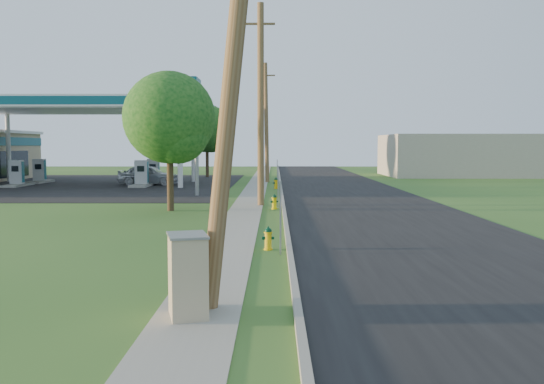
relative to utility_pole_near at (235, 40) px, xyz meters
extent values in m
plane|color=#27531E|center=(0.60, 1.00, -4.80)|extent=(140.00, 140.00, 0.00)
cube|color=black|center=(5.10, 11.00, -4.79)|extent=(8.00, 120.00, 0.02)
cube|color=gray|center=(1.10, 11.00, -4.73)|extent=(0.15, 120.00, 0.15)
cube|color=gray|center=(-0.65, 11.00, -4.79)|extent=(1.50, 120.00, 0.03)
cube|color=black|center=(-15.40, 33.00, -4.79)|extent=(26.00, 28.00, 0.02)
cylinder|color=brown|center=(0.00, 0.00, -0.05)|extent=(1.31, 0.32, 9.48)
cylinder|color=brown|center=(0.00, 18.00, 0.10)|extent=(0.32, 0.32, 9.80)
cube|color=brown|center=(0.00, 18.00, 4.00)|extent=(1.40, 0.10, 0.10)
cylinder|color=brown|center=(0.00, 36.00, -0.05)|extent=(0.49, 0.32, 9.50)
cube|color=brown|center=(0.00, 36.00, 3.70)|extent=(1.40, 0.10, 0.12)
cube|color=gray|center=(0.85, 5.20, -3.80)|extent=(0.05, 0.04, 2.00)
cube|color=gray|center=(0.85, 17.00, -3.80)|extent=(0.05, 0.04, 2.00)
cube|color=gray|center=(0.85, 29.20, -3.80)|extent=(0.05, 0.04, 2.00)
cylinder|color=silver|center=(-20.90, 36.30, -2.05)|extent=(0.36, 0.36, 5.50)
cylinder|color=silver|center=(-5.90, 29.70, -2.05)|extent=(0.36, 0.36, 5.50)
cylinder|color=silver|center=(-5.90, 36.30, -2.05)|extent=(0.36, 0.36, 5.50)
cube|color=silver|center=(-13.40, 33.00, 1.15)|extent=(18.00, 9.00, 0.90)
cube|color=#0B4F5F|center=(-13.40, 33.00, 1.15)|extent=(18.15, 9.15, 0.63)
cube|color=silver|center=(-13.40, 33.00, 0.83)|extent=(18.18, 9.18, 0.10)
cube|color=gray|center=(-17.90, 31.00, -4.71)|extent=(1.20, 3.20, 0.18)
cube|color=#9EA0A3|center=(-17.90, 31.00, -3.75)|extent=(0.90, 0.50, 1.70)
cube|color=#0B4F5F|center=(-17.90, 31.00, -3.75)|extent=(0.94, 0.40, 1.50)
cube|color=black|center=(-17.90, 30.73, -3.50)|extent=(0.50, 0.02, 0.40)
cube|color=gray|center=(-8.90, 31.00, -4.71)|extent=(1.20, 3.20, 0.18)
cube|color=#9EA0A3|center=(-8.90, 31.00, -3.75)|extent=(0.90, 0.50, 1.70)
cube|color=#0B4F5F|center=(-8.90, 31.00, -3.75)|extent=(0.94, 0.40, 1.50)
cube|color=black|center=(-8.90, 30.73, -3.50)|extent=(0.50, 0.02, 0.40)
cube|color=gray|center=(-17.90, 35.00, -4.71)|extent=(1.20, 3.20, 0.18)
cube|color=#9EA0A3|center=(-17.90, 35.00, -3.75)|extent=(0.90, 0.50, 1.70)
cube|color=#0B4F5F|center=(-17.90, 35.00, -3.75)|extent=(0.94, 0.40, 1.50)
cube|color=black|center=(-17.90, 34.73, -3.50)|extent=(0.50, 0.02, 0.40)
cube|color=gray|center=(-8.90, 35.00, -4.71)|extent=(1.20, 3.20, 0.18)
cube|color=#9EA0A3|center=(-8.90, 35.00, -3.75)|extent=(0.90, 0.50, 1.70)
cube|color=#0B4F5F|center=(-8.90, 35.00, -3.75)|extent=(0.94, 0.40, 1.50)
cube|color=black|center=(-8.90, 34.73, -3.50)|extent=(0.50, 0.02, 0.40)
cylinder|color=gray|center=(-3.90, 23.50, -2.30)|extent=(0.24, 0.24, 5.00)
cube|color=silver|center=(-3.90, 23.50, 1.00)|extent=(0.30, 2.00, 2.00)
cube|color=#0B4F5F|center=(-3.90, 23.50, 1.80)|extent=(0.34, 2.04, 0.50)
cube|color=#A09789|center=(18.60, 46.00, -2.80)|extent=(14.00, 10.00, 4.00)
cylinder|color=#332517|center=(-4.05, 15.75, -3.18)|extent=(0.30, 0.30, 3.24)
sphere|color=#0E4213|center=(-4.05, 15.75, -0.59)|extent=(4.15, 4.15, 4.15)
sphere|color=#0E4213|center=(-3.65, 15.45, -1.24)|extent=(2.85, 2.85, 2.85)
cylinder|color=#332517|center=(-5.65, 43.56, -3.06)|extent=(0.30, 0.30, 3.49)
sphere|color=#0E4213|center=(-5.65, 43.56, -0.27)|extent=(4.46, 4.46, 4.46)
sphere|color=#0E4213|center=(-5.25, 43.26, -0.97)|extent=(3.07, 3.07, 3.07)
cylinder|color=gold|center=(0.51, 5.91, -4.78)|extent=(0.25, 0.25, 0.05)
cylinder|color=gold|center=(0.51, 5.91, -4.53)|extent=(0.20, 0.20, 0.54)
cylinder|color=gold|center=(0.51, 5.91, -4.30)|extent=(0.25, 0.25, 0.04)
sphere|color=#04311B|center=(0.51, 5.91, -4.27)|extent=(0.21, 0.21, 0.21)
cylinder|color=#04311B|center=(0.51, 5.91, -4.16)|extent=(0.04, 0.04, 0.05)
cylinder|color=#04311B|center=(0.51, 5.79, -4.46)|extent=(0.10, 0.11, 0.10)
cylinder|color=#04311B|center=(0.38, 5.91, -4.46)|extent=(0.09, 0.08, 0.08)
cylinder|color=#04311B|center=(0.63, 5.91, -4.46)|extent=(0.09, 0.08, 0.08)
cylinder|color=#DBC109|center=(0.67, 16.35, -4.77)|extent=(0.27, 0.27, 0.06)
cylinder|color=#DBC109|center=(0.67, 16.35, -4.52)|extent=(0.21, 0.21, 0.57)
cylinder|color=#DBC109|center=(0.67, 16.35, -4.27)|extent=(0.27, 0.27, 0.04)
sphere|color=#0C341D|center=(0.67, 16.35, -4.23)|extent=(0.22, 0.22, 0.22)
cylinder|color=#0C341D|center=(0.67, 16.35, -4.12)|extent=(0.05, 0.05, 0.06)
cylinder|color=#0C341D|center=(0.70, 16.22, -4.44)|extent=(0.13, 0.14, 0.10)
cylinder|color=#0C341D|center=(0.54, 16.32, -4.44)|extent=(0.11, 0.11, 0.09)
cylinder|color=#0C341D|center=(0.80, 16.38, -4.44)|extent=(0.11, 0.11, 0.09)
cylinder|color=#E8AF0E|center=(0.76, 28.94, -4.77)|extent=(0.30, 0.30, 0.06)
cylinder|color=#E8AF0E|center=(0.76, 28.94, -4.49)|extent=(0.23, 0.23, 0.63)
cylinder|color=#E8AF0E|center=(0.76, 28.94, -4.21)|extent=(0.30, 0.30, 0.04)
sphere|color=#0B3219|center=(0.76, 28.94, -4.17)|extent=(0.24, 0.24, 0.24)
cylinder|color=#0B3219|center=(0.76, 28.94, -4.04)|extent=(0.05, 0.05, 0.06)
cylinder|color=#0B3219|center=(0.82, 28.80, -4.40)|extent=(0.16, 0.16, 0.12)
cylinder|color=#0B3219|center=(0.63, 28.88, -4.40)|extent=(0.13, 0.13, 0.10)
cylinder|color=#0B3219|center=(0.90, 29.00, -4.40)|extent=(0.13, 0.13, 0.10)
cube|color=tan|center=(-0.79, -0.56, -4.10)|extent=(0.80, 0.94, 1.42)
cube|color=gray|center=(-0.79, -0.56, -3.37)|extent=(0.84, 0.99, 0.04)
imported|color=silver|center=(-8.76, 32.64, -4.04)|extent=(4.60, 2.14, 1.53)
camera|label=1|loc=(0.70, -10.23, -1.84)|focal=38.00mm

